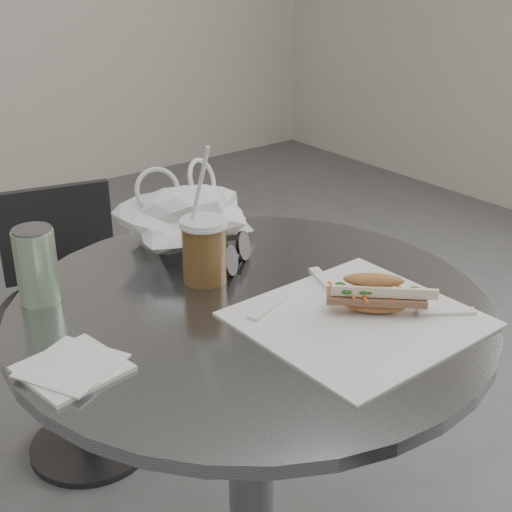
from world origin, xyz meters
TOP-DOWN VIEW (x-y plane):
  - cafe_table at (0.00, 0.20)m, footprint 0.76×0.76m
  - chair_far at (0.01, 0.94)m, footprint 0.36×0.39m
  - sandwich_paper at (0.09, 0.06)m, footprint 0.33×0.31m
  - banh_mi at (0.13, 0.06)m, footprint 0.18×0.18m
  - iced_coffee at (-0.01, 0.31)m, footprint 0.08×0.08m
  - sunglasses at (0.06, 0.32)m, footprint 0.11×0.09m
  - plastic_bag at (0.04, 0.44)m, footprint 0.25×0.20m
  - napkin_stack at (-0.30, 0.19)m, footprint 0.15×0.15m
  - drink_can at (-0.26, 0.41)m, footprint 0.06×0.06m

SIDE VIEW (x-z plane):
  - chair_far at x=0.01m, z-range -0.03..0.66m
  - cafe_table at x=0.00m, z-range 0.10..0.84m
  - sandwich_paper at x=0.09m, z-range 0.74..0.74m
  - napkin_stack at x=-0.30m, z-range 0.74..0.75m
  - sunglasses at x=0.06m, z-range 0.73..0.79m
  - banh_mi at x=0.13m, z-range 0.74..0.80m
  - iced_coffee at x=-0.01m, z-range 0.68..0.91m
  - plastic_bag at x=0.04m, z-range 0.74..0.86m
  - drink_can at x=-0.26m, z-range 0.74..0.86m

